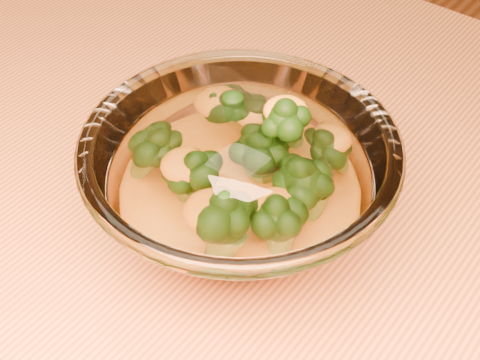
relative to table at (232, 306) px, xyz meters
name	(u,v)px	position (x,y,z in m)	size (l,w,h in m)	color
table	(232,306)	(0.00, 0.00, 0.00)	(1.20, 0.80, 0.75)	#CB693D
glass_bowl	(240,185)	(0.01, 0.00, 0.15)	(0.22, 0.22, 0.10)	white
cheese_sauce	(240,205)	(0.01, 0.00, 0.13)	(0.12, 0.12, 0.03)	orange
broccoli_heap	(249,164)	(0.01, 0.01, 0.16)	(0.14, 0.14, 0.08)	black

